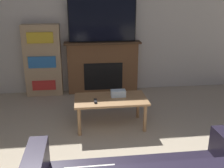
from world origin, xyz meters
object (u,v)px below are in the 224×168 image
at_px(bookshelf, 43,61).
at_px(coffee_table, 111,102).
at_px(tv, 102,21).
at_px(fireplace, 103,67).

bearing_deg(bookshelf, coffee_table, -53.14).
bearing_deg(tv, bookshelf, -179.89).
bearing_deg(fireplace, tv, -90.00).
bearing_deg(bookshelf, fireplace, 1.08).
bearing_deg(coffee_table, bookshelf, 126.86).
height_order(fireplace, bookshelf, bookshelf).
xyz_separation_m(coffee_table, bookshelf, (-1.15, 1.53, 0.30)).
distance_m(fireplace, bookshelf, 1.18).
distance_m(fireplace, tv, 0.92).
bearing_deg(coffee_table, fireplace, 89.15).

